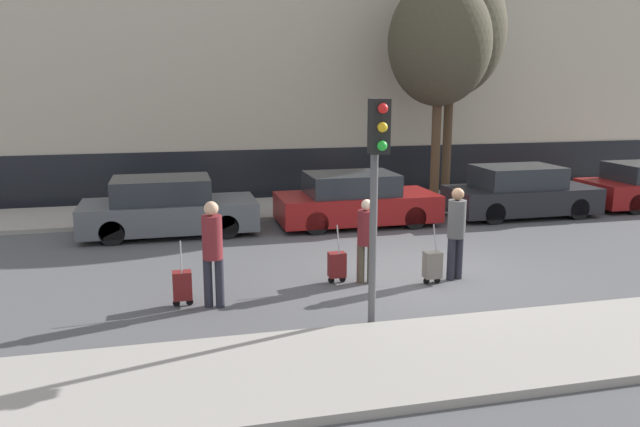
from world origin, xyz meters
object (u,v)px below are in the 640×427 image
at_px(pedestrian_center, 366,236).
at_px(trolley_center, 337,265).
at_px(pedestrian_right, 456,228).
at_px(bare_tree_near_crossing, 452,32).
at_px(parked_car_0, 167,208).
at_px(trolley_right, 432,265).
at_px(trolley_left, 182,286).
at_px(parked_car_2, 520,193).
at_px(pedestrian_left, 213,247).
at_px(traffic_light, 377,167).
at_px(bare_tree_down_street, 440,43).
at_px(parked_car_1, 355,201).

xyz_separation_m(pedestrian_center, trolley_center, (-0.53, 0.13, -0.56)).
relative_size(trolley_center, pedestrian_right, 0.63).
distance_m(pedestrian_right, bare_tree_near_crossing, 9.37).
xyz_separation_m(parked_car_0, trolley_right, (4.83, -5.29, -0.30)).
xyz_separation_m(trolley_left, trolley_center, (2.89, 0.59, -0.01)).
bearing_deg(pedestrian_right, parked_car_2, 33.11).
bearing_deg(pedestrian_left, traffic_light, -13.01).
distance_m(trolley_right, bare_tree_down_street, 9.01).
relative_size(parked_car_0, pedestrian_center, 2.66).
relative_size(parked_car_0, parked_car_1, 1.02).
distance_m(pedestrian_center, bare_tree_near_crossing, 10.02).
relative_size(parked_car_2, traffic_light, 1.19).
bearing_deg(pedestrian_right, pedestrian_center, 157.79).
height_order(bare_tree_near_crossing, bare_tree_down_street, bare_tree_near_crossing).
bearing_deg(bare_tree_down_street, parked_car_2, -48.58).
height_order(pedestrian_left, pedestrian_center, pedestrian_left).
height_order(traffic_light, bare_tree_near_crossing, bare_tree_near_crossing).
xyz_separation_m(parked_car_0, parked_car_2, (9.78, -0.16, 0.00)).
bearing_deg(trolley_left, trolley_right, 1.24).
height_order(trolley_left, trolley_right, trolley_right).
height_order(trolley_left, traffic_light, traffic_light).
height_order(trolley_center, traffic_light, traffic_light).
bearing_deg(trolley_left, parked_car_1, 48.37).
bearing_deg(parked_car_1, pedestrian_left, -127.39).
height_order(pedestrian_center, trolley_center, pedestrian_center).
bearing_deg(pedestrian_center, pedestrian_left, -153.78).
bearing_deg(trolley_left, pedestrian_left, -18.79).
bearing_deg(bare_tree_down_street, trolley_right, -114.20).
height_order(parked_car_0, pedestrian_center, pedestrian_center).
bearing_deg(pedestrian_right, parked_car_0, 120.89).
bearing_deg(bare_tree_down_street, pedestrian_center, -123.09).
bearing_deg(trolley_left, bare_tree_down_street, 42.65).
height_order(parked_car_1, bare_tree_near_crossing, bare_tree_near_crossing).
xyz_separation_m(parked_car_1, pedestrian_left, (-4.16, -5.45, 0.39)).
height_order(pedestrian_center, bare_tree_near_crossing, bare_tree_near_crossing).
xyz_separation_m(pedestrian_center, trolley_right, (1.21, -0.36, -0.55)).
relative_size(pedestrian_center, pedestrian_right, 0.90).
distance_m(parked_car_1, pedestrian_center, 4.98).
height_order(parked_car_2, trolley_center, parked_car_2).
distance_m(parked_car_2, trolley_right, 7.13).
relative_size(parked_car_1, traffic_light, 1.20).
distance_m(parked_car_0, pedestrian_center, 6.13).
bearing_deg(pedestrian_left, pedestrian_right, 24.06).
xyz_separation_m(parked_car_2, pedestrian_left, (-9.06, -5.40, 0.38)).
distance_m(parked_car_1, trolley_right, 5.18).
bearing_deg(bare_tree_near_crossing, parked_car_0, -163.96).
xyz_separation_m(parked_car_0, bare_tree_down_street, (8.03, 1.82, 4.23)).
bearing_deg(pedestrian_center, pedestrian_right, 7.05).
xyz_separation_m(pedestrian_right, traffic_light, (-2.28, -1.89, 1.49)).
bearing_deg(traffic_light, trolley_left, 150.29).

